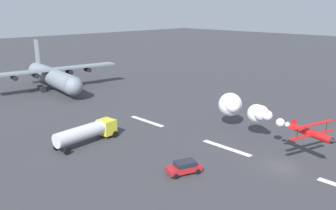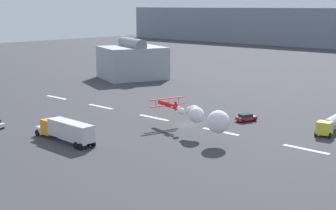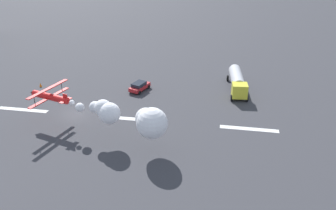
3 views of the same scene
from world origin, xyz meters
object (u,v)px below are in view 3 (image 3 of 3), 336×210
(stunt_biplane_red, at_px, (129,117))
(airport_staff_sedan, at_px, (139,86))
(fuel_tanker_truck, at_px, (237,81))
(traffic_cone_near, at_px, (40,85))
(traffic_cone_far, at_px, (138,89))

(stunt_biplane_red, relative_size, airport_staff_sedan, 4.62)
(stunt_biplane_red, xyz_separation_m, fuel_tanker_truck, (13.46, 19.55, -2.29))
(traffic_cone_near, bearing_deg, fuel_tanker_truck, 7.26)
(fuel_tanker_truck, distance_m, traffic_cone_far, 17.00)
(fuel_tanker_truck, xyz_separation_m, traffic_cone_near, (-33.90, -4.32, -1.38))
(stunt_biplane_red, bearing_deg, traffic_cone_far, 100.99)
(stunt_biplane_red, distance_m, fuel_tanker_truck, 23.85)
(stunt_biplane_red, distance_m, traffic_cone_far, 16.90)
(stunt_biplane_red, distance_m, airport_staff_sedan, 17.16)
(traffic_cone_near, bearing_deg, airport_staff_sedan, 4.47)
(traffic_cone_near, distance_m, traffic_cone_far, 17.32)
(airport_staff_sedan, height_order, traffic_cone_far, airport_staff_sedan)
(fuel_tanker_truck, xyz_separation_m, traffic_cone_far, (-16.61, -3.36, -1.38))
(fuel_tanker_truck, bearing_deg, stunt_biplane_red, -124.55)
(stunt_biplane_red, relative_size, traffic_cone_far, 27.65)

